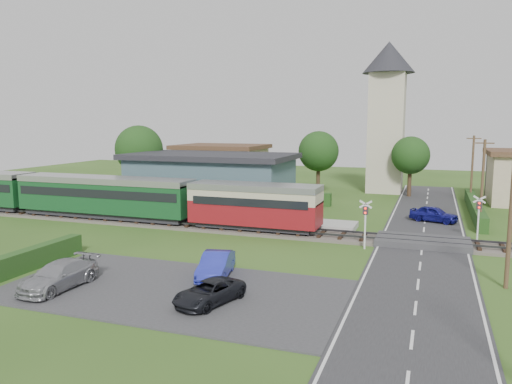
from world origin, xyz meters
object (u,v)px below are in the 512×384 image
(car_park_silver, at_px, (59,275))
(equipment_hut, at_px, (106,194))
(house_west, at_px, (221,166))
(crossing_signal_far, at_px, (479,212))
(car_park_dark, at_px, (209,292))
(crossing_signal_near, at_px, (365,217))
(car_park_blue, at_px, (216,265))
(station_building, at_px, (211,180))
(train, at_px, (74,193))
(car_on_road, at_px, (434,214))
(pedestrian_near, at_px, (278,209))
(pedestrian_far, at_px, (103,198))
(church_tower, at_px, (387,106))

(car_park_silver, bearing_deg, equipment_hut, 122.55)
(house_west, relative_size, crossing_signal_far, 3.30)
(crossing_signal_far, height_order, car_park_dark, crossing_signal_far)
(car_park_dark, bearing_deg, house_west, 129.05)
(equipment_hut, height_order, car_park_dark, equipment_hut)
(crossing_signal_near, height_order, car_park_blue, crossing_signal_near)
(station_building, height_order, house_west, house_west)
(crossing_signal_near, xyz_separation_m, car_park_dark, (-5.37, -12.74, -1.54))
(train, distance_m, car_park_silver, 19.89)
(station_building, distance_m, car_park_blue, 22.77)
(equipment_hut, bearing_deg, car_park_dark, -43.96)
(house_west, relative_size, car_on_road, 2.79)
(station_building, xyz_separation_m, pedestrian_near, (8.77, -6.09, -1.36))
(crossing_signal_near, relative_size, car_park_silver, 0.72)
(house_west, xyz_separation_m, car_park_silver, (8.05, -38.77, -2.05))
(crossing_signal_far, bearing_deg, car_park_blue, -134.96)
(pedestrian_far, bearing_deg, crossing_signal_near, -126.59)
(house_west, relative_size, pedestrian_far, 5.77)
(house_west, bearing_deg, crossing_signal_far, -35.77)
(train, xyz_separation_m, pedestrian_near, (17.75, 2.90, -0.84))
(church_tower, xyz_separation_m, car_park_silver, (-11.95, -41.77, -9.48))
(crossing_signal_near, distance_m, crossing_signal_far, 8.65)
(crossing_signal_near, bearing_deg, car_park_dark, -112.86)
(crossing_signal_near, xyz_separation_m, crossing_signal_far, (7.20, 4.80, 0.00))
(crossing_signal_far, bearing_deg, station_building, 164.37)
(church_tower, distance_m, crossing_signal_far, 26.39)
(church_tower, height_order, car_park_dark, church_tower)
(church_tower, distance_m, crossing_signal_near, 29.57)
(station_building, distance_m, pedestrian_far, 10.26)
(church_tower, relative_size, crossing_signal_near, 5.37)
(station_building, distance_m, train, 12.72)
(train, relative_size, crossing_signal_far, 13.18)
(crossing_signal_near, xyz_separation_m, car_park_silver, (-13.35, -13.37, -1.40))
(crossing_signal_far, height_order, car_on_road, crossing_signal_far)
(house_west, xyz_separation_m, crossing_signal_far, (28.60, -20.61, -0.65))
(station_building, relative_size, car_park_blue, 3.93)
(equipment_hut, height_order, car_on_road, equipment_hut)
(pedestrian_far, bearing_deg, pedestrian_near, -114.21)
(station_building, height_order, car_on_road, station_building)
(house_west, relative_size, crossing_signal_near, 3.30)
(pedestrian_near, bearing_deg, crossing_signal_far, 167.70)
(car_park_silver, bearing_deg, house_west, 104.07)
(equipment_hut, relative_size, crossing_signal_near, 0.78)
(crossing_signal_near, height_order, crossing_signal_far, same)
(crossing_signal_far, distance_m, car_on_road, 6.97)
(crossing_signal_near, relative_size, crossing_signal_far, 1.00)
(equipment_hut, height_order, crossing_signal_near, crossing_signal_near)
(pedestrian_far, bearing_deg, church_tower, -69.42)
(crossing_signal_near, distance_m, car_park_silver, 18.95)
(car_park_silver, height_order, pedestrian_near, pedestrian_near)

